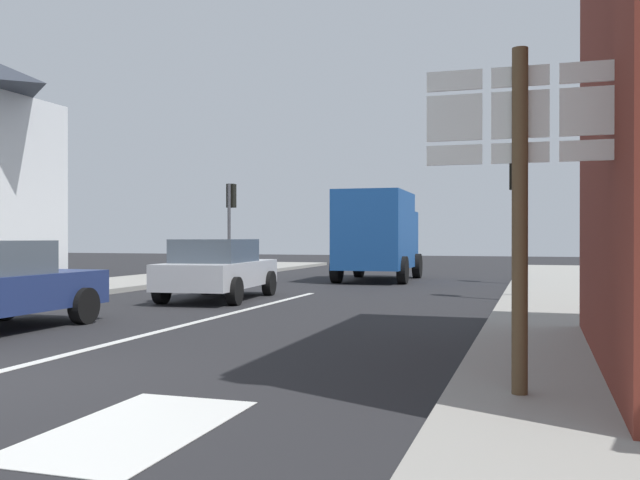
% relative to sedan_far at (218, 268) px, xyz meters
% --- Properties ---
extents(ground_plane, '(80.00, 80.00, 0.00)m').
position_rel_sedan_far_xyz_m(ground_plane, '(1.61, 0.42, -0.76)').
color(ground_plane, '#232326').
extents(sidewalk_right, '(3.17, 44.00, 0.14)m').
position_rel_sedan_far_xyz_m(sidewalk_right, '(8.20, -1.58, -0.69)').
color(sidewalk_right, gray).
rests_on(sidewalk_right, ground).
extents(sidewalk_left, '(3.17, 44.00, 0.14)m').
position_rel_sedan_far_xyz_m(sidewalk_left, '(-4.98, -1.58, -0.69)').
color(sidewalk_left, gray).
rests_on(sidewalk_left, ground).
extents(lane_centre_stripe, '(0.16, 12.00, 0.01)m').
position_rel_sedan_far_xyz_m(lane_centre_stripe, '(1.61, -3.58, -0.75)').
color(lane_centre_stripe, silver).
rests_on(lane_centre_stripe, ground).
extents(lane_turn_arrow, '(1.20, 2.20, 0.01)m').
position_rel_sedan_far_xyz_m(lane_turn_arrow, '(4.36, -10.58, -0.75)').
color(lane_turn_arrow, silver).
rests_on(lane_turn_arrow, ground).
extents(sedan_far, '(2.26, 4.34, 1.47)m').
position_rel_sedan_far_xyz_m(sedan_far, '(0.00, 0.00, 0.00)').
color(sedan_far, '#B7BABF').
rests_on(sedan_far, ground).
extents(delivery_truck, '(2.60, 5.06, 3.05)m').
position_rel_sedan_far_xyz_m(delivery_truck, '(2.13, 8.24, 0.89)').
color(delivery_truck, '#19478C').
rests_on(delivery_truck, ground).
extents(route_sign_post, '(1.66, 0.14, 3.20)m').
position_rel_sedan_far_xyz_m(route_sign_post, '(7.27, -8.99, 1.24)').
color(route_sign_post, brown).
rests_on(route_sign_post, ground).
extents(traffic_light_far_right, '(0.30, 0.49, 3.51)m').
position_rel_sedan_far_xyz_m(traffic_light_far_right, '(6.92, 8.13, 1.84)').
color(traffic_light_far_right, '#47474C').
rests_on(traffic_light_far_right, ground).
extents(traffic_light_far_left, '(0.30, 0.49, 3.53)m').
position_rel_sedan_far_xyz_m(traffic_light_far_left, '(-3.70, 8.79, 1.86)').
color(traffic_light_far_left, '#47474C').
rests_on(traffic_light_far_left, ground).
extents(traffic_light_near_right, '(0.30, 0.49, 3.57)m').
position_rel_sedan_far_xyz_m(traffic_light_near_right, '(6.92, 2.01, 1.88)').
color(traffic_light_near_right, '#47474C').
rests_on(traffic_light_near_right, ground).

